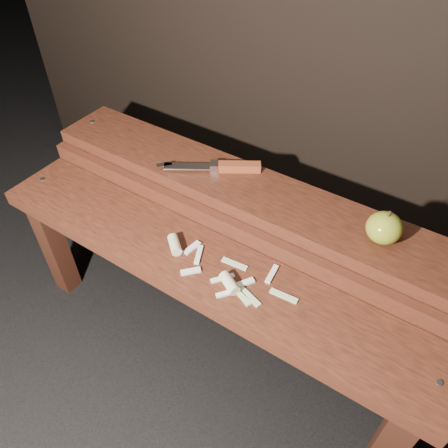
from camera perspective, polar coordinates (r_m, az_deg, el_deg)
The scene contains 6 objects.
ground at distance 1.41m, azimuth -1.38°, elevation -14.66°, with size 60.00×60.00×0.00m, color black.
bench_front_tier at distance 1.10m, azimuth -3.52°, elevation -7.33°, with size 1.20×0.20×0.42m.
bench_rear_tier at distance 1.18m, azimuth 2.83°, elevation 1.73°, with size 1.20×0.21×0.50m.
apple at distance 1.02m, azimuth 20.18°, elevation -0.47°, with size 0.08×0.08×0.08m.
knife at distance 1.17m, azimuth 0.24°, elevation 7.48°, with size 0.25×0.16×0.02m.
apple_scraps at distance 1.02m, azimuth -1.64°, elevation -5.71°, with size 0.35×0.16×0.03m.
Camera 1 is at (0.43, -0.59, 1.21)m, focal length 35.00 mm.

